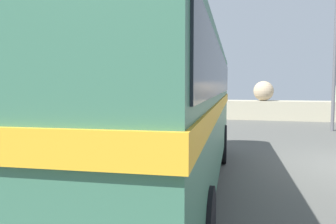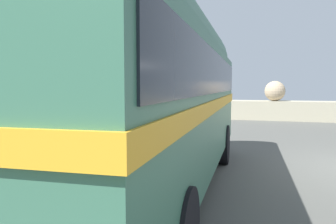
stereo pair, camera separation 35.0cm
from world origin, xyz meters
TOP-DOWN VIEW (x-y plane):
  - breakwater at (0.06, 11.80)m, footprint 31.36×2.13m
  - vintage_coach at (-4.41, -2.89)m, footprint 2.98×8.72m
  - lamp_post at (0.47, 7.12)m, footprint 0.88×0.62m

SIDE VIEW (x-z plane):
  - breakwater at x=0.06m, z-range -0.52..1.79m
  - vintage_coach at x=-4.41m, z-range 0.20..3.90m
  - lamp_post at x=0.47m, z-range 0.41..7.47m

